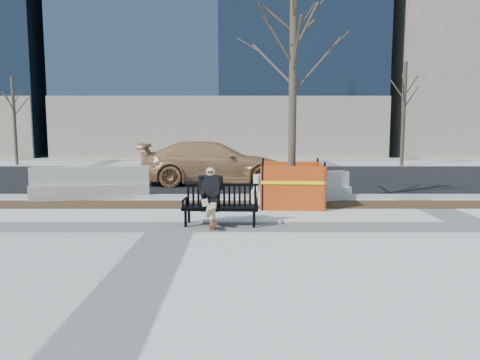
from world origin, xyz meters
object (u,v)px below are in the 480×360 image
(jersey_barrier_left, at_px, (92,199))
(jersey_barrier_right, at_px, (302,202))
(tree_fence, at_px, (291,206))
(seated_man, at_px, (210,224))
(sedan, at_px, (213,184))
(bench, at_px, (221,225))

(jersey_barrier_left, xyz_separation_m, jersey_barrier_right, (5.87, -0.51, 0.00))
(tree_fence, xyz_separation_m, jersey_barrier_left, (-5.50, 1.08, 0.00))
(seated_man, relative_size, tree_fence, 0.20)
(tree_fence, relative_size, sedan, 1.14)
(tree_fence, xyz_separation_m, jersey_barrier_right, (0.37, 0.58, 0.00))
(bench, bearing_deg, jersey_barrier_right, 56.75)
(sedan, height_order, jersey_barrier_right, sedan)
(jersey_barrier_left, bearing_deg, seated_man, -52.06)
(bench, relative_size, seated_man, 1.36)
(bench, bearing_deg, sedan, 97.60)
(seated_man, height_order, jersey_barrier_right, seated_man)
(bench, bearing_deg, tree_fence, 55.91)
(seated_man, relative_size, jersey_barrier_right, 0.42)
(tree_fence, xyz_separation_m, sedan, (-2.28, 4.47, 0.00))
(tree_fence, bearing_deg, jersey_barrier_right, 57.36)
(bench, xyz_separation_m, jersey_barrier_left, (-3.78, 3.37, 0.00))
(tree_fence, height_order, sedan, tree_fence)
(seated_man, bearing_deg, jersey_barrier_right, 53.50)
(bench, xyz_separation_m, jersey_barrier_right, (2.09, 2.86, 0.00))
(jersey_barrier_right, bearing_deg, sedan, 102.18)
(jersey_barrier_left, height_order, jersey_barrier_right, jersey_barrier_left)
(jersey_barrier_left, bearing_deg, jersey_barrier_right, -14.04)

